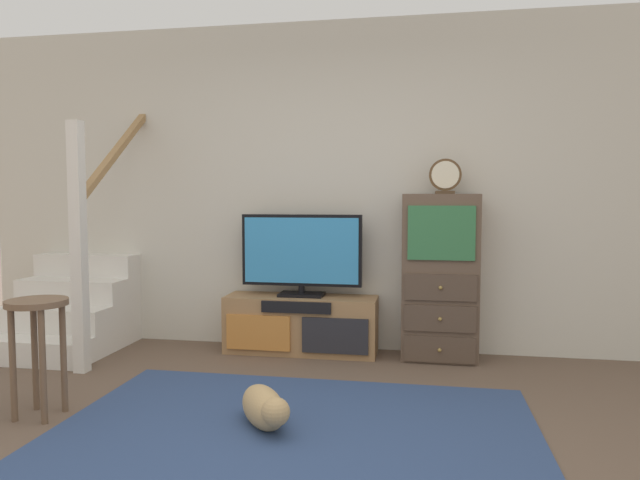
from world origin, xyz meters
TOP-DOWN VIEW (x-y plane):
  - back_wall at (0.00, 2.46)m, footprint 6.40×0.12m
  - area_rug at (0.00, 0.60)m, footprint 2.60×1.80m
  - media_console at (-0.30, 2.19)m, footprint 1.23×0.38m
  - television at (-0.30, 2.22)m, footprint 0.98×0.22m
  - side_cabinet at (0.80, 2.20)m, footprint 0.58×0.38m
  - desk_clock at (0.83, 2.19)m, footprint 0.24×0.08m
  - staircase at (-2.24, 2.20)m, footprint 1.00×1.36m
  - bar_stool_near at (-1.49, 0.58)m, footprint 0.34×0.34m
  - dog at (-0.17, 0.64)m, footprint 0.41×0.49m

SIDE VIEW (x-z plane):
  - area_rug at x=0.00m, z-range 0.00..0.01m
  - dog at x=-0.17m, z-range 0.00..0.23m
  - media_console at x=-0.30m, z-range 0.00..0.46m
  - staircase at x=-2.24m, z-range -0.73..1.47m
  - bar_stool_near at x=-1.49m, z-range 0.17..0.85m
  - side_cabinet at x=0.80m, z-range 0.00..1.29m
  - television at x=-0.30m, z-range 0.48..1.14m
  - back_wall at x=0.00m, z-range 0.00..2.70m
  - desk_clock at x=0.83m, z-range 1.29..1.55m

